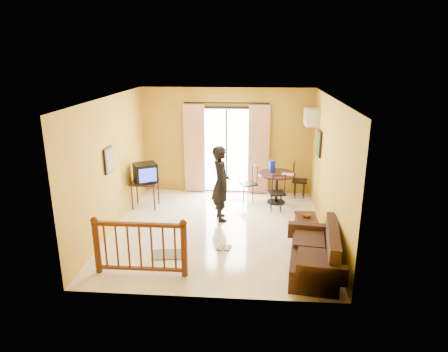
# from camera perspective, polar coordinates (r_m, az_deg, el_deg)

# --- Properties ---
(ground) EXTENTS (5.00, 5.00, 0.00)m
(ground) POSITION_cam_1_polar(r_m,az_deg,el_deg) (8.67, -0.82, -7.63)
(ground) COLOR beige
(ground) RESTS_ON ground
(room_shell) EXTENTS (5.00, 5.00, 5.00)m
(room_shell) POSITION_cam_1_polar(r_m,az_deg,el_deg) (8.10, -0.87, 3.37)
(room_shell) COLOR white
(room_shell) RESTS_ON ground
(balcony_door) EXTENTS (2.25, 0.14, 2.46)m
(balcony_door) POSITION_cam_1_polar(r_m,az_deg,el_deg) (10.58, 0.35, 3.78)
(balcony_door) COLOR black
(balcony_door) RESTS_ON ground
(tv_table) EXTENTS (0.65, 0.54, 0.65)m
(tv_table) POSITION_cam_1_polar(r_m,az_deg,el_deg) (9.89, -11.24, -1.25)
(tv_table) COLOR black
(tv_table) RESTS_ON ground
(television) EXTENTS (0.67, 0.65, 0.46)m
(television) POSITION_cam_1_polar(r_m,az_deg,el_deg) (9.78, -11.16, 0.46)
(television) COLOR black
(television) RESTS_ON tv_table
(picture_left) EXTENTS (0.05, 0.42, 0.52)m
(picture_left) POSITION_cam_1_polar(r_m,az_deg,el_deg) (8.45, -16.15, 2.18)
(picture_left) COLOR black
(picture_left) RESTS_ON room_shell
(dining_table) EXTENTS (0.93, 0.93, 0.77)m
(dining_table) POSITION_cam_1_polar(r_m,az_deg,el_deg) (10.05, 7.55, -0.48)
(dining_table) COLOR black
(dining_table) RESTS_ON ground
(water_jug) EXTENTS (0.16, 0.16, 0.30)m
(water_jug) POSITION_cam_1_polar(r_m,az_deg,el_deg) (10.06, 6.91, 1.39)
(water_jug) COLOR #1224AC
(water_jug) RESTS_ON dining_table
(serving_tray) EXTENTS (0.31, 0.23, 0.02)m
(serving_tray) POSITION_cam_1_polar(r_m,az_deg,el_deg) (9.93, 9.08, 0.25)
(serving_tray) COLOR silver
(serving_tray) RESTS_ON dining_table
(dining_chairs) EXTENTS (1.82, 1.46, 0.95)m
(dining_chairs) POSITION_cam_1_polar(r_m,az_deg,el_deg) (10.24, 7.20, -3.76)
(dining_chairs) COLOR black
(dining_chairs) RESTS_ON ground
(air_conditioner) EXTENTS (0.31, 0.60, 0.40)m
(air_conditioner) POSITION_cam_1_polar(r_m,az_deg,el_deg) (9.99, 12.34, 8.22)
(air_conditioner) COLOR silver
(air_conditioner) RESTS_ON room_shell
(botanical_print) EXTENTS (0.05, 0.50, 0.60)m
(botanical_print) POSITION_cam_1_polar(r_m,az_deg,el_deg) (9.47, 13.40, 4.59)
(botanical_print) COLOR black
(botanical_print) RESTS_ON room_shell
(coffee_table) EXTENTS (0.45, 0.81, 0.36)m
(coffee_table) POSITION_cam_1_polar(r_m,az_deg,el_deg) (8.52, 11.69, -6.70)
(coffee_table) COLOR black
(coffee_table) RESTS_ON ground
(bowl) EXTENTS (0.27, 0.27, 0.06)m
(bowl) POSITION_cam_1_polar(r_m,az_deg,el_deg) (8.54, 11.67, -5.50)
(bowl) COLOR brown
(bowl) RESTS_ON coffee_table
(sofa) EXTENTS (0.98, 1.78, 0.81)m
(sofa) POSITION_cam_1_polar(r_m,az_deg,el_deg) (7.17, 13.16, -11.05)
(sofa) COLOR black
(sofa) RESTS_ON ground
(standing_person) EXTENTS (0.57, 0.72, 1.71)m
(standing_person) POSITION_cam_1_polar(r_m,az_deg,el_deg) (8.89, -0.46, -1.06)
(standing_person) COLOR black
(standing_person) RESTS_ON ground
(stair_balustrade) EXTENTS (1.63, 0.13, 1.04)m
(stair_balustrade) POSITION_cam_1_polar(r_m,az_deg,el_deg) (6.94, -11.93, -9.50)
(stair_balustrade) COLOR #471E0F
(stair_balustrade) RESTS_ON ground
(doormat) EXTENTS (0.65, 0.47, 0.02)m
(doormat) POSITION_cam_1_polar(r_m,az_deg,el_deg) (7.72, -7.96, -11.03)
(doormat) COLOR #61584D
(doormat) RESTS_ON ground
(sandals) EXTENTS (0.29, 0.27, 0.03)m
(sandals) POSITION_cam_1_polar(r_m,az_deg,el_deg) (7.88, 0.05, -10.18)
(sandals) COLOR brown
(sandals) RESTS_ON ground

